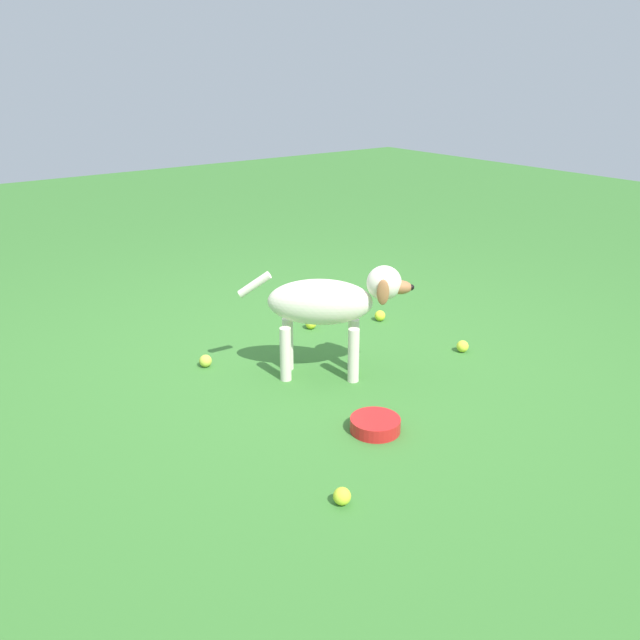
{
  "coord_description": "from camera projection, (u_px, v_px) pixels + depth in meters",
  "views": [
    {
      "loc": [
        2.68,
        -1.94,
        1.5
      ],
      "look_at": [
        0.19,
        -0.06,
        0.3
      ],
      "focal_mm": 37.75,
      "sensor_mm": 36.0,
      "label": 1
    }
  ],
  "objects": [
    {
      "name": "ground",
      "position": [
        308.0,
        360.0,
        3.62
      ],
      "size": [
        14.0,
        14.0,
        0.0
      ],
      "primitive_type": "plane",
      "color": "#38722D"
    },
    {
      "name": "dog",
      "position": [
        330.0,
        304.0,
        3.31
      ],
      "size": [
        0.59,
        0.7,
        0.58
      ],
      "rotation": [
        0.0,
        0.0,
        0.88
      ],
      "color": "silver",
      "rests_on": "ground"
    },
    {
      "name": "tennis_ball_0",
      "position": [
        311.0,
        324.0,
        4.04
      ],
      "size": [
        0.07,
        0.07,
        0.07
      ],
      "primitive_type": "sphere",
      "color": "yellow",
      "rests_on": "ground"
    },
    {
      "name": "tennis_ball_1",
      "position": [
        206.0,
        361.0,
        3.53
      ],
      "size": [
        0.07,
        0.07,
        0.07
      ],
      "primitive_type": "sphere",
      "color": "#C1D142",
      "rests_on": "ground"
    },
    {
      "name": "tennis_ball_2",
      "position": [
        342.0,
        496.0,
        2.43
      ],
      "size": [
        0.07,
        0.07,
        0.07
      ],
      "primitive_type": "sphere",
      "color": "#C9DF31",
      "rests_on": "ground"
    },
    {
      "name": "tennis_ball_3",
      "position": [
        463.0,
        346.0,
        3.71
      ],
      "size": [
        0.07,
        0.07,
        0.07
      ],
      "primitive_type": "sphere",
      "color": "#D1DD37",
      "rests_on": "ground"
    },
    {
      "name": "tennis_ball_4",
      "position": [
        380.0,
        316.0,
        4.16
      ],
      "size": [
        0.07,
        0.07,
        0.07
      ],
      "primitive_type": "sphere",
      "color": "#D0DD2F",
      "rests_on": "ground"
    },
    {
      "name": "water_bowl",
      "position": [
        375.0,
        425.0,
        2.92
      ],
      "size": [
        0.22,
        0.22,
        0.06
      ],
      "primitive_type": "cylinder",
      "color": "red",
      "rests_on": "ground"
    }
  ]
}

